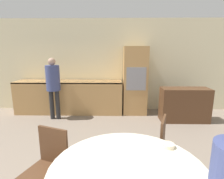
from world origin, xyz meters
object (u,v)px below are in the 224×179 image
oven_unit (135,81)px  bowl_centre (168,145)px  person_standing (53,82)px  chair_far_left (49,163)px  sideboard (184,105)px  chair_far_right (155,144)px

oven_unit → bowl_centre: (0.01, -3.11, -0.17)m
person_standing → chair_far_left: bearing=-72.4°
sideboard → bowl_centre: bearing=-114.8°
chair_far_left → person_standing: size_ratio=0.55×
chair_far_left → chair_far_right: size_ratio=1.00×
chair_far_left → chair_far_right: (1.26, 0.43, 0.00)m
chair_far_right → person_standing: size_ratio=0.55×
chair_far_left → person_standing: 2.70m
chair_far_right → chair_far_left: bearing=-50.0°
bowl_centre → chair_far_left: bearing=177.4°
oven_unit → bowl_centre: oven_unit is taller
person_standing → bowl_centre: size_ratio=12.01×
chair_far_left → oven_unit: bearing=87.7°
chair_far_right → bowl_centre: chair_far_right is taller
oven_unit → chair_far_right: size_ratio=2.13×
oven_unit → person_standing: (-2.08, -0.52, 0.04)m
chair_far_left → person_standing: bearing=128.0°
chair_far_left → bowl_centre: 1.31m
person_standing → bowl_centre: bearing=-51.2°
oven_unit → chair_far_left: bearing=-112.6°
oven_unit → chair_far_right: bearing=-90.3°
chair_far_right → person_standing: (-2.07, 2.11, 0.47)m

